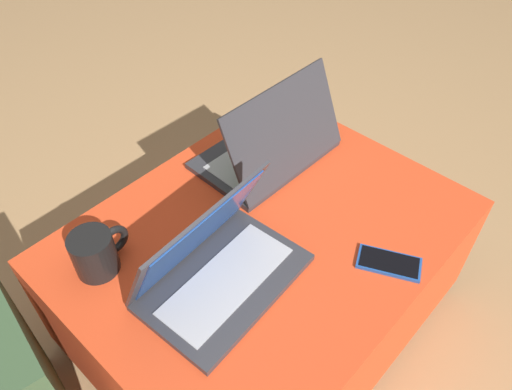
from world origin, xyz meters
TOP-DOWN VIEW (x-y plane):
  - ground_plane at (0.00, 0.00)m, footprint 14.00×14.00m
  - ottoman at (0.00, 0.00)m, footprint 0.91×0.72m
  - laptop_near at (-0.17, -0.02)m, footprint 0.36×0.25m
  - laptop_far at (0.20, 0.15)m, footprint 0.37×0.25m
  - cell_phone at (0.11, -0.27)m, footprint 0.12×0.15m
  - coffee_mug at (-0.32, 0.19)m, footprint 0.13×0.09m

SIDE VIEW (x-z plane):
  - ground_plane at x=0.00m, z-range 0.00..0.00m
  - ottoman at x=0.00m, z-range 0.00..0.39m
  - cell_phone at x=0.11m, z-range 0.39..0.40m
  - laptop_near at x=-0.17m, z-range 0.32..0.54m
  - laptop_far at x=0.20m, z-range 0.32..0.55m
  - coffee_mug at x=-0.32m, z-range 0.39..0.49m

